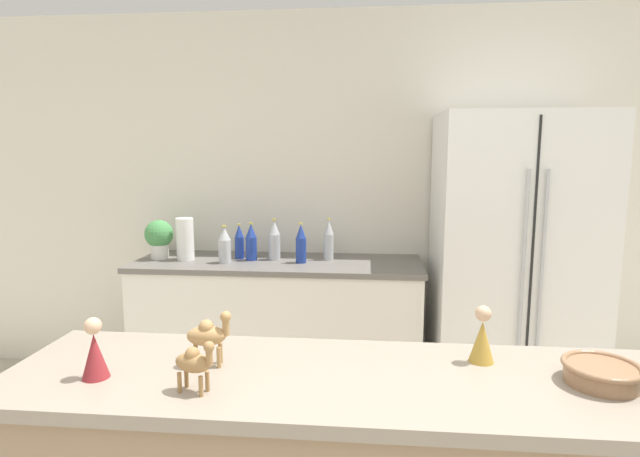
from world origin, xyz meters
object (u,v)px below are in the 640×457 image
Objects in this scene: back_bottle_2 at (301,244)px; wise_man_figurine_crimson at (95,352)px; back_bottle_1 at (225,245)px; wise_man_figurine_purple at (482,338)px; potted_plant at (159,237)px; camel_figurine at (208,334)px; back_bottle_3 at (239,242)px; camel_figurine_second at (194,362)px; back_bottle_0 at (251,242)px; paper_towel_roll at (185,239)px; fruit_bowl at (602,373)px; back_bottle_5 at (274,240)px; refrigerator at (513,264)px; back_bottle_4 at (329,240)px.

wise_man_figurine_crimson reaches higher than back_bottle_2.
wise_man_figurine_crimson reaches higher than back_bottle_1.
wise_man_figurine_purple reaches higher than back_bottle_2.
camel_figurine is at bearing -63.37° from potted_plant.
camel_figurine_second reaches higher than back_bottle_3.
potted_plant is 1.01× the size of back_bottle_2.
wise_man_figurine_purple is (1.01, 0.20, 0.00)m from wise_man_figurine_crimson.
wise_man_figurine_crimson is (0.07, -2.02, 0.07)m from back_bottle_0.
camel_figurine_second is (0.50, -1.98, 0.08)m from back_bottle_1.
back_bottle_0 is 2.02m from wise_man_figurine_crimson.
paper_towel_roll is 2.08× the size of camel_figurine_second.
fruit_bowl is at bearing -54.06° from back_bottle_3.
wise_man_figurine_purple reaches higher than potted_plant.
back_bottle_1 is 1.89m from camel_figurine.
back_bottle_0 is at bearing 120.60° from wise_man_figurine_purple.
wise_man_figurine_crimson reaches higher than potted_plant.
wise_man_figurine_purple is (1.08, -1.82, 0.07)m from back_bottle_0.
back_bottle_5 is (0.15, 0.04, 0.01)m from back_bottle_0.
back_bottle_3 is 2.08m from wise_man_figurine_crimson.
camel_figurine_second is at bearing -84.55° from back_bottle_5.
camel_figurine_second is 0.83× the size of wise_man_figurine_purple.
refrigerator is 7.49× the size of back_bottle_1.
back_bottle_0 is at bearing 171.92° from back_bottle_2.
wise_man_figurine_purple is at bearing -108.33° from refrigerator.
back_bottle_3 is 1.24× the size of fruit_bowl.
back_bottle_3 is 1.76× the size of camel_figurine_second.
wise_man_figurine_purple is (1.71, -1.82, 0.04)m from potted_plant.
back_bottle_2 is 1.94× the size of camel_figurine_second.
wise_man_figurine_purple is (-0.27, 0.11, 0.04)m from fruit_bowl.
potted_plant reaches higher than fruit_bowl.
back_bottle_4 is at bearing 7.61° from back_bottle_0.
wise_man_figurine_purple reaches higher than back_bottle_3.
wise_man_figurine_purple is (0.74, -1.78, 0.06)m from back_bottle_2.
camel_figurine is (-1.01, 0.02, 0.06)m from fruit_bowl.
back_bottle_4 is (1.13, 0.07, -0.02)m from potted_plant.
back_bottle_1 is at bearing -165.94° from back_bottle_4.
back_bottle_2 reaches higher than fruit_bowl.
camel_figurine_second is (-1.00, -0.14, 0.05)m from fruit_bowl.
camel_figurine is 0.95× the size of wise_man_figurine_purple.
refrigerator is at bearing -2.15° from back_bottle_0.
back_bottle_3 is 2.21m from wise_man_figurine_purple.
back_bottle_0 is 0.18m from back_bottle_1.
back_bottle_5 is at bearing -3.44° from back_bottle_3.
back_bottle_4 is 2.14m from wise_man_figurine_crimson.
back_bottle_4 is 1.02× the size of back_bottle_5.
back_bottle_3 is at bearing 167.19° from back_bottle_2.
back_bottle_3 is at bearing 11.94° from paper_towel_roll.
back_bottle_4 is 1.98m from wise_man_figurine_purple.
back_bottle_2 is 2.14m from fruit_bowl.
paper_towel_roll is at bearing 112.21° from camel_figurine.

